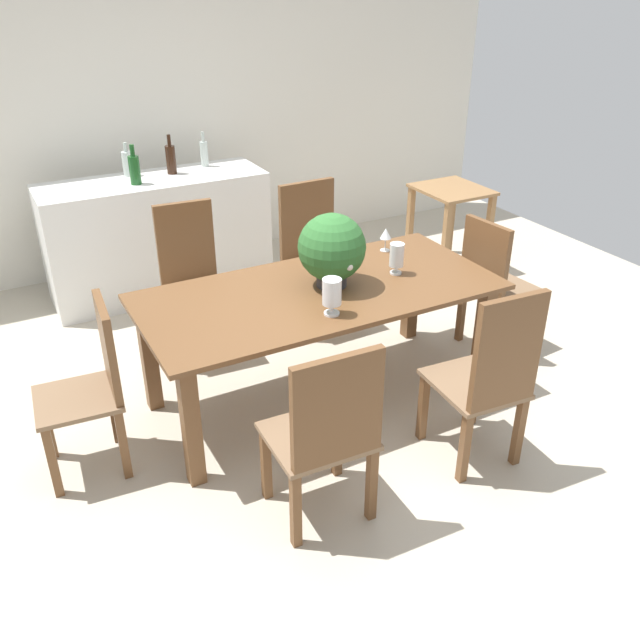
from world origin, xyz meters
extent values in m
plane|color=#BCB29E|center=(0.00, 0.00, 0.00)|extent=(7.04, 7.04, 0.00)
cube|color=silver|center=(0.00, 2.60, 1.30)|extent=(6.40, 0.10, 2.60)
cube|color=brown|center=(0.00, -0.07, 0.73)|extent=(2.10, 0.98, 0.03)
cube|color=brown|center=(-0.94, -0.45, 0.36)|extent=(0.09, 0.09, 0.71)
cube|color=brown|center=(0.94, -0.45, 0.36)|extent=(0.09, 0.09, 0.71)
cube|color=brown|center=(-0.94, 0.32, 0.36)|extent=(0.09, 0.09, 0.71)
cube|color=brown|center=(0.94, 0.32, 0.36)|extent=(0.09, 0.09, 0.71)
cube|color=brown|center=(1.60, -0.23, 0.21)|extent=(0.05, 0.05, 0.43)
cube|color=brown|center=(1.57, 0.12, 0.21)|extent=(0.05, 0.05, 0.43)
cube|color=brown|center=(1.26, -0.26, 0.21)|extent=(0.05, 0.05, 0.43)
cube|color=brown|center=(1.23, 0.09, 0.21)|extent=(0.05, 0.05, 0.43)
cube|color=brown|center=(1.41, -0.07, 0.44)|extent=(0.45, 0.45, 0.03)
cube|color=brown|center=(1.23, -0.09, 0.70)|extent=(0.07, 0.39, 0.50)
cube|color=brown|center=(-0.66, 0.61, 0.21)|extent=(0.05, 0.05, 0.43)
cube|color=brown|center=(-0.31, 0.59, 0.21)|extent=(0.05, 0.05, 0.43)
cube|color=brown|center=(-0.63, 0.99, 0.21)|extent=(0.05, 0.05, 0.43)
cube|color=brown|center=(-0.29, 0.96, 0.21)|extent=(0.05, 0.05, 0.43)
cube|color=brown|center=(-0.47, 0.79, 0.44)|extent=(0.45, 0.48, 0.03)
cube|color=brown|center=(-0.46, 0.99, 0.74)|extent=(0.39, 0.07, 0.58)
cube|color=brown|center=(-1.58, 0.11, 0.21)|extent=(0.05, 0.05, 0.43)
cube|color=brown|center=(-1.60, -0.22, 0.21)|extent=(0.05, 0.05, 0.43)
cube|color=brown|center=(-1.23, 0.08, 0.21)|extent=(0.05, 0.05, 0.43)
cube|color=brown|center=(-1.25, -0.25, 0.21)|extent=(0.05, 0.05, 0.43)
cube|color=brown|center=(-1.41, -0.07, 0.44)|extent=(0.45, 0.44, 0.03)
cube|color=brown|center=(-1.22, -0.08, 0.70)|extent=(0.07, 0.38, 0.50)
cube|color=brown|center=(0.28, 0.59, 0.21)|extent=(0.05, 0.05, 0.43)
cube|color=brown|center=(0.68, 0.60, 0.21)|extent=(0.05, 0.05, 0.43)
cube|color=brown|center=(0.27, 0.97, 0.21)|extent=(0.05, 0.05, 0.43)
cube|color=brown|center=(0.67, 0.99, 0.21)|extent=(0.05, 0.05, 0.43)
cube|color=brown|center=(0.47, 0.79, 0.44)|extent=(0.49, 0.47, 0.03)
cube|color=brown|center=(0.47, 1.00, 0.75)|extent=(0.44, 0.05, 0.59)
cube|color=brown|center=(-0.27, -0.75, 0.21)|extent=(0.05, 0.05, 0.43)
cube|color=brown|center=(-0.66, -0.74, 0.21)|extent=(0.05, 0.05, 0.43)
cube|color=brown|center=(-0.28, -1.11, 0.21)|extent=(0.05, 0.05, 0.43)
cube|color=brown|center=(-0.68, -1.10, 0.21)|extent=(0.05, 0.05, 0.43)
cube|color=brown|center=(-0.47, -0.93, 0.44)|extent=(0.49, 0.45, 0.03)
cube|color=brown|center=(-0.48, -1.12, 0.72)|extent=(0.44, 0.06, 0.53)
cube|color=brown|center=(0.66, -0.74, 0.21)|extent=(0.05, 0.05, 0.43)
cube|color=brown|center=(0.31, -0.71, 0.21)|extent=(0.05, 0.05, 0.43)
cube|color=brown|center=(0.63, -1.14, 0.21)|extent=(0.05, 0.05, 0.43)
cube|color=brown|center=(0.28, -1.11, 0.21)|extent=(0.05, 0.05, 0.43)
cube|color=brown|center=(0.47, -0.93, 0.44)|extent=(0.45, 0.50, 0.03)
cube|color=brown|center=(0.46, -1.14, 0.75)|extent=(0.39, 0.07, 0.60)
cylinder|color=#333338|center=(0.09, -0.05, 0.79)|extent=(0.18, 0.18, 0.09)
sphere|color=#2D662D|center=(0.09, -0.05, 0.98)|extent=(0.39, 0.39, 0.39)
sphere|color=silver|center=(0.10, -0.17, 1.03)|extent=(0.05, 0.05, 0.05)
sphere|color=silver|center=(0.00, 0.03, 1.03)|extent=(0.05, 0.05, 0.05)
sphere|color=silver|center=(0.10, -0.23, 0.92)|extent=(0.04, 0.04, 0.04)
sphere|color=silver|center=(0.19, -0.10, 1.07)|extent=(0.06, 0.06, 0.06)
cylinder|color=silver|center=(-0.09, -0.37, 0.75)|extent=(0.09, 0.09, 0.01)
cylinder|color=silver|center=(-0.09, -0.37, 0.78)|extent=(0.02, 0.02, 0.05)
cylinder|color=silver|center=(-0.09, -0.37, 0.88)|extent=(0.10, 0.10, 0.14)
cylinder|color=silver|center=(0.51, -0.09, 0.75)|extent=(0.07, 0.07, 0.01)
cylinder|color=silver|center=(0.51, -0.09, 0.78)|extent=(0.02, 0.02, 0.04)
cylinder|color=silver|center=(0.51, -0.09, 0.87)|extent=(0.09, 0.09, 0.14)
cylinder|color=silver|center=(0.66, 0.25, 0.75)|extent=(0.06, 0.06, 0.00)
cylinder|color=silver|center=(0.66, 0.25, 0.79)|extent=(0.01, 0.01, 0.08)
cone|color=silver|center=(0.66, 0.25, 0.86)|extent=(0.07, 0.07, 0.07)
cube|color=silver|center=(-0.40, 1.94, 0.47)|extent=(1.74, 0.59, 0.94)
cylinder|color=black|center=(-0.21, 2.00, 1.05)|extent=(0.08, 0.08, 0.22)
cylinder|color=black|center=(-0.21, 2.00, 1.21)|extent=(0.03, 0.03, 0.09)
cylinder|color=#B2BFB7|center=(0.09, 2.08, 1.04)|extent=(0.06, 0.06, 0.20)
cylinder|color=#B2BFB7|center=(0.09, 2.08, 1.18)|extent=(0.02, 0.02, 0.08)
cylinder|color=#194C1E|center=(-0.54, 1.85, 1.05)|extent=(0.08, 0.08, 0.21)
cylinder|color=#194C1E|center=(-0.54, 1.85, 1.20)|extent=(0.03, 0.03, 0.09)
cylinder|color=#B2BFB7|center=(-0.53, 2.11, 1.04)|extent=(0.08, 0.08, 0.19)
cylinder|color=#B2BFB7|center=(-0.53, 2.11, 1.17)|extent=(0.03, 0.03, 0.07)
cube|color=olive|center=(1.97, 1.21, 0.71)|extent=(0.54, 0.60, 0.02)
cube|color=olive|center=(1.74, 0.95, 0.35)|extent=(0.05, 0.05, 0.70)
cube|color=olive|center=(2.20, 0.95, 0.35)|extent=(0.05, 0.05, 0.70)
cube|color=olive|center=(1.74, 1.46, 0.35)|extent=(0.05, 0.05, 0.70)
cube|color=olive|center=(2.20, 1.46, 0.35)|extent=(0.05, 0.05, 0.70)
camera|label=1|loc=(-1.67, -3.17, 2.41)|focal=37.70mm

